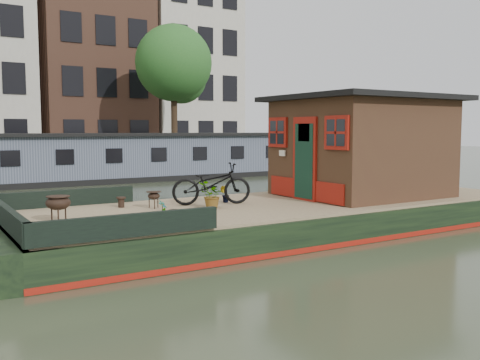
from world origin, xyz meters
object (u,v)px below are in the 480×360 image
potted_plant_a (163,211)px  brazier_rear (154,200)px  cabin (362,146)px  brazier_front (58,209)px  bicycle (212,184)px

potted_plant_a → brazier_rear: 1.65m
cabin → potted_plant_a: size_ratio=10.35×
brazier_front → potted_plant_a: bearing=-31.2°
bicycle → potted_plant_a: 2.30m
potted_plant_a → brazier_front: 1.82m
cabin → bicycle: cabin is taller
bicycle → brazier_rear: bicycle is taller
brazier_rear → bicycle: bearing=-6.3°
brazier_front → brazier_rear: 2.15m
bicycle → potted_plant_a: size_ratio=4.42×
brazier_front → cabin: bearing=-0.2°
potted_plant_a → brazier_rear: (0.50, 1.58, -0.02)m
cabin → potted_plant_a: bearing=-170.8°
bicycle → brazier_front: 3.38m
brazier_front → brazier_rear: (2.06, 0.63, -0.05)m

